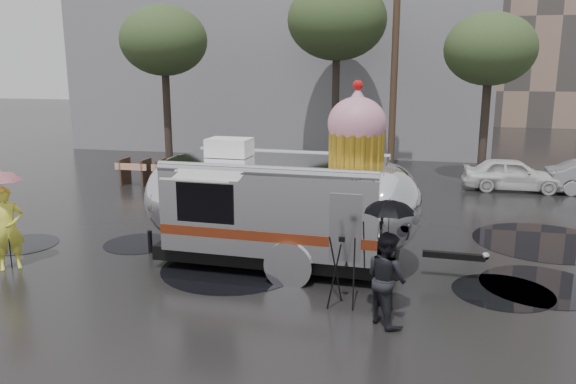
% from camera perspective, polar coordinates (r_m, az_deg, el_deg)
% --- Properties ---
extents(ground, '(120.00, 120.00, 0.00)m').
position_cam_1_polar(ground, '(11.06, -6.31, -11.33)').
color(ground, black).
rests_on(ground, ground).
extents(puddles, '(15.85, 7.02, 0.01)m').
position_cam_1_polar(puddles, '(13.61, 9.26, -6.72)').
color(puddles, black).
rests_on(puddles, ground).
extents(grey_building, '(22.00, 12.00, 13.00)m').
position_cam_1_polar(grey_building, '(34.39, 0.22, 16.04)').
color(grey_building, slate).
rests_on(grey_building, ground).
extents(utility_pole, '(1.60, 0.28, 9.00)m').
position_cam_1_polar(utility_pole, '(23.55, 10.78, 12.79)').
color(utility_pole, '#473323').
rests_on(utility_pole, ground).
extents(tree_left, '(3.64, 3.64, 6.95)m').
position_cam_1_polar(tree_left, '(24.82, -12.50, 14.70)').
color(tree_left, '#382D26').
rests_on(tree_left, ground).
extents(tree_mid, '(4.20, 4.20, 8.03)m').
position_cam_1_polar(tree_mid, '(24.84, 5.00, 16.92)').
color(tree_mid, '#382D26').
rests_on(tree_mid, ground).
extents(tree_right, '(3.36, 3.36, 6.42)m').
position_cam_1_polar(tree_right, '(22.70, 19.83, 13.40)').
color(tree_right, '#382D26').
rests_on(tree_right, ground).
extents(barricade_row, '(4.30, 0.80, 1.00)m').
position_cam_1_polar(barricade_row, '(21.80, -11.76, 1.94)').
color(barricade_row, '#473323').
rests_on(barricade_row, ground).
extents(airstream_trailer, '(7.96, 3.11, 4.29)m').
position_cam_1_polar(airstream_trailer, '(12.68, -0.45, -0.92)').
color(airstream_trailer, silver).
rests_on(airstream_trailer, ground).
extents(person_left, '(0.81, 0.79, 1.89)m').
position_cam_1_polar(person_left, '(14.03, -26.60, -3.32)').
color(person_left, '#E5E641').
rests_on(person_left, ground).
extents(umbrella_pink, '(1.04, 1.04, 2.26)m').
position_cam_1_polar(umbrella_pink, '(13.82, -26.99, 0.51)').
color(umbrella_pink, pink).
rests_on(umbrella_pink, ground).
extents(person_right, '(0.87, 0.91, 1.69)m').
position_cam_1_polar(person_right, '(10.11, 9.98, -8.64)').
color(person_right, black).
rests_on(person_right, ground).
extents(umbrella_black, '(1.08, 1.08, 2.29)m').
position_cam_1_polar(umbrella_black, '(9.78, 10.22, -2.76)').
color(umbrella_black, black).
rests_on(umbrella_black, ground).
extents(tripod, '(0.53, 0.58, 1.41)m').
position_cam_1_polar(tripod, '(10.67, 5.43, -7.51)').
color(tripod, black).
rests_on(tripod, ground).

